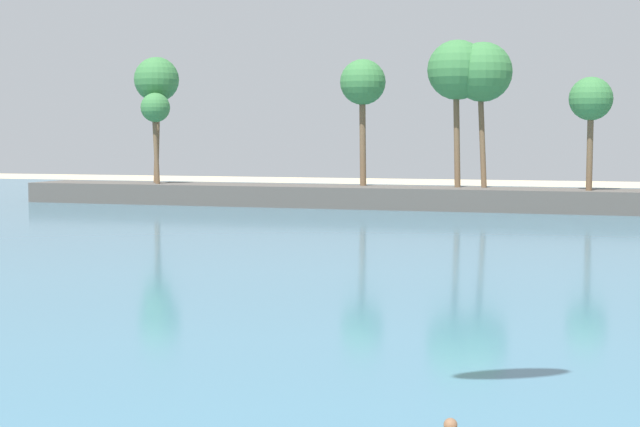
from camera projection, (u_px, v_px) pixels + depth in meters
sea at (538, 225)px, 67.10m from camera, size 220.00×104.78×0.06m
palm_headland at (545, 158)px, 78.89m from camera, size 91.45×6.35×13.68m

